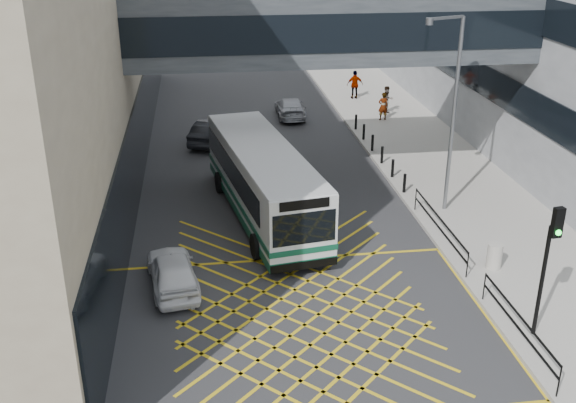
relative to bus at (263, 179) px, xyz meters
name	(u,v)px	position (x,y,z in m)	size (l,w,h in m)	color
ground	(305,325)	(0.47, -8.62, -1.68)	(120.00, 120.00, 0.00)	#333335
skybridge	(331,26)	(3.47, 3.38, 5.82)	(20.00, 4.10, 3.00)	#3B4045
pavement	(426,156)	(9.47, 6.38, -1.60)	(6.00, 54.00, 0.16)	#A8A39A
box_junction	(305,325)	(0.47, -8.62, -1.68)	(12.00, 9.00, 0.01)	gold
bus	(263,179)	(0.00, 0.00, 0.00)	(4.35, 11.46, 3.14)	silver
car_white	(173,271)	(-3.73, -5.69, -1.01)	(1.73, 4.23, 1.35)	white
car_dark	(211,131)	(-1.92, 10.40, -1.00)	(1.70, 4.34, 1.36)	black
car_silver	(290,107)	(3.25, 15.06, -1.02)	(1.79, 4.23, 1.32)	#A0A2A9
traffic_light	(549,254)	(7.40, -10.35, 1.31)	(0.32, 0.51, 4.34)	black
street_lamp	(451,105)	(7.75, -0.77, 3.20)	(1.84, 0.84, 8.29)	slate
litter_bin	(494,256)	(7.86, -6.08, -1.04)	(0.55, 0.55, 0.95)	#ADA89E
kerb_railings	(470,262)	(6.62, -6.84, -0.80)	(0.05, 12.54, 1.00)	black
bollards	(377,149)	(6.72, 6.38, -1.07)	(0.14, 10.14, 0.90)	black
pedestrian_a	(383,106)	(8.84, 13.15, -0.66)	(0.69, 0.49, 1.73)	gray
pedestrian_b	(387,100)	(9.46, 14.49, -0.64)	(0.86, 0.50, 1.77)	gray
pedestrian_c	(355,85)	(8.27, 18.52, -0.55)	(1.15, 0.55, 1.94)	gray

